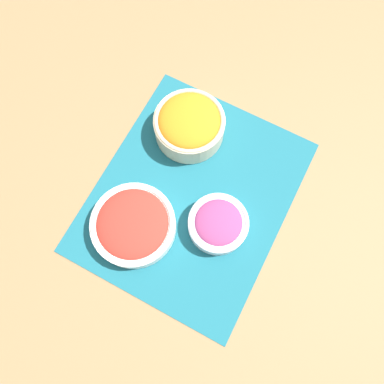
# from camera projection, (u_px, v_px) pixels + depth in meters

# --- Properties ---
(ground_plane) EXTENTS (3.00, 3.00, 0.00)m
(ground_plane) POSITION_uv_depth(u_px,v_px,m) (192.00, 196.00, 0.88)
(ground_plane) COLOR olive
(placemat) EXTENTS (0.52, 0.43, 0.00)m
(placemat) POSITION_uv_depth(u_px,v_px,m) (192.00, 196.00, 0.88)
(placemat) COLOR #195B6B
(placemat) RESTS_ON ground_plane
(onion_bowl) EXTENTS (0.13, 0.13, 0.06)m
(onion_bowl) POSITION_uv_depth(u_px,v_px,m) (218.00, 224.00, 0.83)
(onion_bowl) COLOR silver
(onion_bowl) RESTS_ON placemat
(carrot_bowl) EXTENTS (0.17, 0.17, 0.08)m
(carrot_bowl) POSITION_uv_depth(u_px,v_px,m) (189.00, 124.00, 0.88)
(carrot_bowl) COLOR beige
(carrot_bowl) RESTS_ON placemat
(tomato_bowl) EXTENTS (0.19, 0.19, 0.06)m
(tomato_bowl) POSITION_uv_depth(u_px,v_px,m) (133.00, 225.00, 0.82)
(tomato_bowl) COLOR white
(tomato_bowl) RESTS_ON placemat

